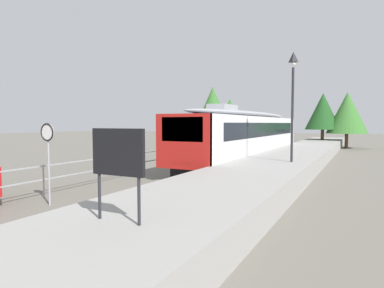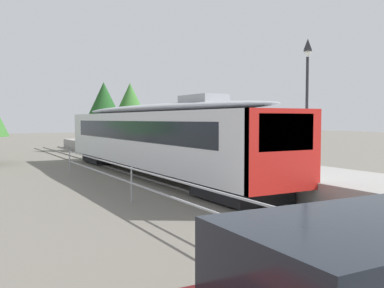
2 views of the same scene
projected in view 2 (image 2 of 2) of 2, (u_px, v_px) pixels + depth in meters
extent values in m
plane|color=#6B665B|center=(129.00, 197.00, 15.96)|extent=(160.00, 160.00, 0.00)
cube|color=#6B665B|center=(199.00, 190.00, 17.43)|extent=(3.20, 60.00, 0.06)
cube|color=slate|center=(183.00, 190.00, 17.07)|extent=(0.08, 60.00, 0.08)
cube|color=slate|center=(214.00, 187.00, 17.78)|extent=(0.08, 60.00, 0.08)
cube|color=silver|center=(152.00, 138.00, 21.33)|extent=(2.80, 19.67, 2.55)
cube|color=red|center=(284.00, 151.00, 12.86)|extent=(2.80, 0.24, 2.55)
cube|color=black|center=(286.00, 132.00, 12.75)|extent=(2.13, 0.08, 1.12)
cube|color=black|center=(152.00, 130.00, 21.30)|extent=(2.82, 16.52, 0.92)
ellipsoid|color=#9EA0A5|center=(152.00, 109.00, 21.24)|extent=(2.69, 18.88, 0.44)
cube|color=#9EA0A5|center=(203.00, 99.00, 16.95)|extent=(1.10, 2.20, 0.36)
cube|color=#EAE5C6|center=(285.00, 184.00, 12.85)|extent=(1.00, 0.10, 0.20)
cube|color=black|center=(239.00, 191.00, 14.95)|extent=(2.24, 3.20, 0.55)
cube|color=black|center=(106.00, 158.00, 27.89)|extent=(2.24, 3.20, 0.55)
cube|color=#999691|center=(262.00, 175.00, 19.00)|extent=(3.90, 60.00, 0.90)
cylinder|color=#232328|center=(307.00, 112.00, 17.82)|extent=(0.12, 0.12, 4.60)
pyramid|color=#232328|center=(308.00, 45.00, 17.65)|extent=(0.34, 0.34, 0.50)
sphere|color=silver|center=(308.00, 52.00, 17.67)|extent=(0.24, 0.24, 0.24)
cube|color=#9EA0A5|center=(331.00, 223.00, 7.05)|extent=(0.05, 36.00, 0.05)
cube|color=#9EA0A5|center=(330.00, 253.00, 7.08)|extent=(0.05, 36.00, 0.05)
cylinder|color=#9EA0A5|center=(330.00, 257.00, 7.08)|extent=(0.06, 0.06, 1.25)
cylinder|color=#9EA0A5|center=(131.00, 185.00, 14.91)|extent=(0.06, 0.06, 1.25)
cylinder|color=#9EA0A5|center=(70.00, 162.00, 22.74)|extent=(0.06, 0.06, 1.25)
cube|color=black|center=(383.00, 256.00, 3.79)|extent=(2.94, 1.75, 0.68)
cylinder|color=brown|center=(104.00, 140.00, 38.37)|extent=(0.36, 0.36, 2.09)
cone|color=#1E4C1E|center=(104.00, 105.00, 38.19)|extent=(3.88, 3.88, 4.15)
cylinder|color=brown|center=(130.00, 142.00, 39.69)|extent=(0.36, 0.36, 1.68)
cone|color=#38702D|center=(130.00, 108.00, 39.50)|extent=(4.36, 4.36, 4.60)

